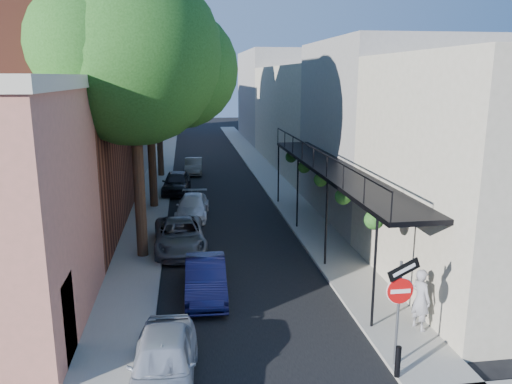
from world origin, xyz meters
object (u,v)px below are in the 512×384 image
object	(u,v)px
oak_far	(163,61)
parked_car_f	(194,166)
parked_car_b	(206,278)
pedestrian	(421,299)
bollard	(398,362)
parked_car_a	(164,362)
parked_car_c	(180,235)
parked_car_e	(176,182)
oak_mid	(156,80)
parked_car_d	(193,207)
sign_post	(400,295)
oak_near	(145,59)

from	to	relation	value
oak_far	parked_car_f	size ratio (longest dim) A/B	3.32
parked_car_b	pedestrian	bearing A→B (deg)	-27.69
bollard	parked_car_a	size ratio (longest dim) A/B	0.21
parked_car_a	parked_car_c	bearing A→B (deg)	90.80
parked_car_c	parked_car_e	size ratio (longest dim) A/B	1.13
oak_mid	parked_car_d	xyz separation A→B (m)	(1.74, -2.47, -6.48)
parked_car_d	parked_car_e	size ratio (longest dim) A/B	0.97
parked_car_e	sign_post	bearing A→B (deg)	-69.95
oak_mid	parked_car_a	distance (m)	18.36
parked_car_c	pedestrian	world-z (taller)	pedestrian
bollard	oak_near	bearing A→B (deg)	123.12
oak_mid	parked_car_f	bearing A→B (deg)	78.10
parked_car_b	parked_car_c	size ratio (longest dim) A/B	0.83
sign_post	oak_mid	xyz separation A→B (m)	(-6.58, 17.26, 5.02)
oak_near	parked_car_b	world-z (taller)	oak_near
parked_car_a	oak_far	bearing A→B (deg)	94.24
parked_car_c	parked_car_f	size ratio (longest dim) A/B	1.28
sign_post	parked_car_f	distance (m)	27.26
bollard	parked_car_f	bearing A→B (deg)	99.15
parked_car_b	parked_car_d	world-z (taller)	parked_car_b
parked_car_f	oak_far	bearing A→B (deg)	-161.90
bollard	pedestrian	distance (m)	2.75
parked_car_a	parked_car_e	bearing A→B (deg)	92.59
bollard	parked_car_f	world-z (taller)	parked_car_f
parked_car_c	parked_car_f	bearing A→B (deg)	84.53
oak_mid	parked_car_d	world-z (taller)	oak_mid
parked_car_a	pedestrian	xyz separation A→B (m)	(7.20, 1.64, 0.37)
parked_car_d	parked_car_e	xyz separation A→B (m)	(-0.92, 5.70, 0.12)
parked_car_e	parked_car_b	bearing A→B (deg)	-81.21
bollard	oak_mid	world-z (taller)	oak_mid
sign_post	oak_far	world-z (taller)	oak_far
sign_post	parked_car_f	world-z (taller)	sign_post
oak_far	parked_car_e	world-z (taller)	oak_far
bollard	oak_mid	xyz separation A→B (m)	(-6.42, 17.73, 6.54)
oak_mid	parked_car_d	distance (m)	7.15
sign_post	parked_car_e	bearing A→B (deg)	105.70
oak_far	sign_post	bearing A→B (deg)	-76.09
oak_mid	parked_car_d	bearing A→B (deg)	-54.90
sign_post	oak_far	bearing A→B (deg)	103.91
bollard	oak_mid	size ratio (longest dim) A/B	0.08
sign_post	parked_car_d	size ratio (longest dim) A/B	0.75
oak_mid	oak_far	world-z (taller)	oak_far
parked_car_a	parked_car_c	world-z (taller)	parked_car_a
sign_post	oak_near	distance (m)	12.77
oak_mid	pedestrian	world-z (taller)	oak_mid
parked_car_c	pedestrian	bearing A→B (deg)	-51.97
oak_near	pedestrian	size ratio (longest dim) A/B	6.27
bollard	parked_car_d	distance (m)	15.96
oak_mid	pedestrian	xyz separation A→B (m)	(8.02, -15.55, -6.03)
sign_post	oak_far	distance (m)	27.80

